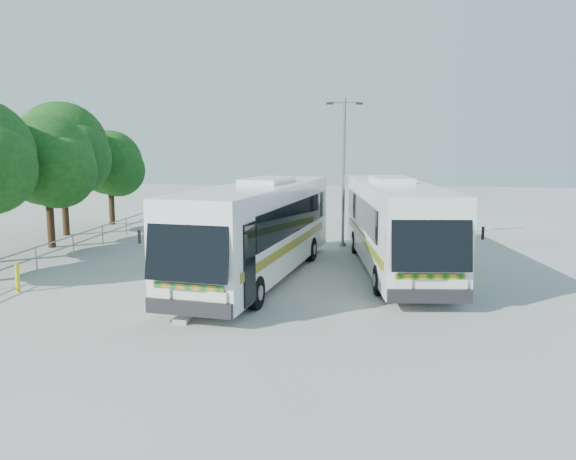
# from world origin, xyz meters

# --- Properties ---
(ground) EXTENTS (100.00, 100.00, 0.00)m
(ground) POSITION_xyz_m (0.00, 0.00, 0.00)
(ground) COLOR #A9A9A4
(ground) RESTS_ON ground
(kerb_divider) EXTENTS (0.40, 16.00, 0.15)m
(kerb_divider) POSITION_xyz_m (-2.30, 2.00, 0.07)
(kerb_divider) COLOR #B2B2AD
(kerb_divider) RESTS_ON ground
(railing) EXTENTS (0.06, 22.00, 1.00)m
(railing) POSITION_xyz_m (-10.00, 4.00, 0.74)
(railing) COLOR gray
(railing) RESTS_ON ground
(tree_far_c) EXTENTS (4.97, 4.69, 6.49)m
(tree_far_c) POSITION_xyz_m (-12.12, 5.10, 4.26)
(tree_far_c) COLOR #382314
(tree_far_c) RESTS_ON ground
(tree_far_d) EXTENTS (5.62, 5.30, 7.33)m
(tree_far_d) POSITION_xyz_m (-13.31, 8.80, 4.82)
(tree_far_d) COLOR #382314
(tree_far_d) RESTS_ON ground
(tree_far_e) EXTENTS (4.54, 4.28, 5.92)m
(tree_far_e) POSITION_xyz_m (-12.63, 13.30, 3.89)
(tree_far_e) COLOR #382314
(tree_far_e) RESTS_ON ground
(coach_main) EXTENTS (4.44, 12.87, 3.51)m
(coach_main) POSITION_xyz_m (-1.01, -0.07, 1.92)
(coach_main) COLOR silver
(coach_main) RESTS_ON ground
(coach_adjacent) EXTENTS (3.76, 12.68, 3.47)m
(coach_adjacent) POSITION_xyz_m (4.12, 1.93, 1.90)
(coach_adjacent) COLOR silver
(coach_adjacent) RESTS_ON ground
(lamppost) EXTENTS (1.75, 0.44, 7.18)m
(lamppost) POSITION_xyz_m (2.00, 7.07, 3.96)
(lamppost) COLOR gray
(lamppost) RESTS_ON ground
(bollard) EXTENTS (0.16, 0.16, 0.98)m
(bollard) POSITION_xyz_m (-8.81, -3.17, 0.49)
(bollard) COLOR gold
(bollard) RESTS_ON ground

